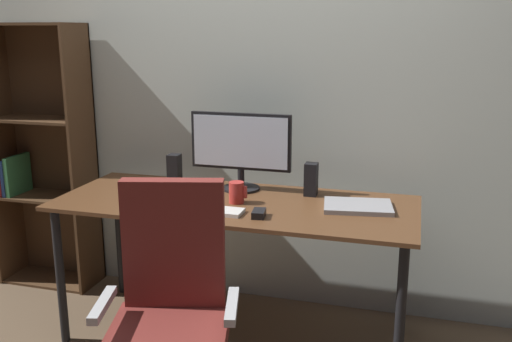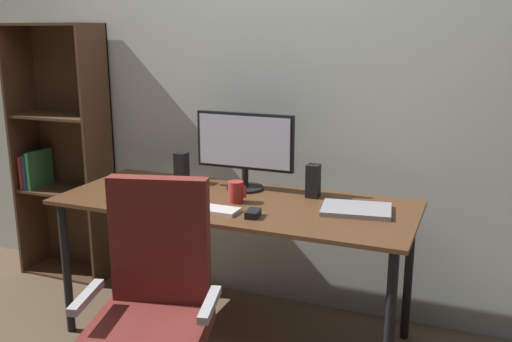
{
  "view_description": "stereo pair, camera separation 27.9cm",
  "coord_description": "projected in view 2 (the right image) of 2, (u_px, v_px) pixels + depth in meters",
  "views": [
    {
      "loc": [
        0.85,
        -2.56,
        1.57
      ],
      "look_at": [
        0.1,
        0.04,
        0.89
      ],
      "focal_mm": 39.69,
      "sensor_mm": 36.0,
      "label": 1
    },
    {
      "loc": [
        1.11,
        -2.47,
        1.57
      ],
      "look_at": [
        0.1,
        0.04,
        0.89
      ],
      "focal_mm": 39.69,
      "sensor_mm": 36.0,
      "label": 2
    }
  ],
  "objects": [
    {
      "name": "back_wall",
      "position": [
        272.0,
        79.0,
        3.16
      ],
      "size": [
        6.4,
        0.1,
        2.6
      ],
      "primitive_type": "cube",
      "color": "beige",
      "rests_on": "ground"
    },
    {
      "name": "speaker_right",
      "position": [
        313.0,
        181.0,
        2.87
      ],
      "size": [
        0.06,
        0.07,
        0.17
      ],
      "primitive_type": "cube",
      "color": "black",
      "rests_on": "desk"
    },
    {
      "name": "bookshelf",
      "position": [
        63.0,
        154.0,
        3.63
      ],
      "size": [
        0.6,
        0.28,
        1.61
      ],
      "color": "#4C331E",
      "rests_on": "ground"
    },
    {
      "name": "office_chair",
      "position": [
        153.0,
        322.0,
        2.21
      ],
      "size": [
        0.57,
        0.56,
        1.01
      ],
      "rotation": [
        0.0,
        0.0,
        0.26
      ],
      "color": "#B7BABC",
      "rests_on": "ground"
    },
    {
      "name": "desk",
      "position": [
        235.0,
        215.0,
        2.84
      ],
      "size": [
        1.79,
        0.72,
        0.74
      ],
      "color": "#56351E",
      "rests_on": "ground"
    },
    {
      "name": "coffee_mug",
      "position": [
        236.0,
        192.0,
        2.79
      ],
      "size": [
        0.09,
        0.07,
        0.11
      ],
      "color": "#B72D28",
      "rests_on": "desk"
    },
    {
      "name": "keyboard",
      "position": [
        209.0,
        209.0,
        2.66
      ],
      "size": [
        0.29,
        0.11,
        0.02
      ],
      "primitive_type": "cube",
      "rotation": [
        0.0,
        0.0,
        -0.02
      ],
      "color": "silver",
      "rests_on": "desk"
    },
    {
      "name": "speaker_left",
      "position": [
        182.0,
        168.0,
        3.14
      ],
      "size": [
        0.06,
        0.07,
        0.17
      ],
      "primitive_type": "cube",
      "color": "black",
      "rests_on": "desk"
    },
    {
      "name": "ground_plane",
      "position": [
        236.0,
        334.0,
        3.0
      ],
      "size": [
        12.0,
        12.0,
        0.0
      ],
      "primitive_type": "plane",
      "color": "brown"
    },
    {
      "name": "monitor",
      "position": [
        245.0,
        146.0,
        2.98
      ],
      "size": [
        0.54,
        0.2,
        0.41
      ],
      "color": "black",
      "rests_on": "desk"
    },
    {
      "name": "mouse",
      "position": [
        253.0,
        214.0,
        2.58
      ],
      "size": [
        0.07,
        0.1,
        0.03
      ],
      "primitive_type": "cube",
      "rotation": [
        0.0,
        0.0,
        0.12
      ],
      "color": "black",
      "rests_on": "desk"
    },
    {
      "name": "laptop",
      "position": [
        356.0,
        209.0,
        2.65
      ],
      "size": [
        0.35,
        0.28,
        0.02
      ],
      "primitive_type": "cube",
      "rotation": [
        0.0,
        0.0,
        0.15
      ],
      "color": "#99999E",
      "rests_on": "desk"
    }
  ]
}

